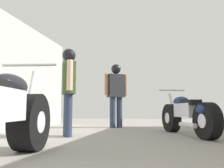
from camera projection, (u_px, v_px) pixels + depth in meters
name	position (u px, v px, depth m)	size (l,w,h in m)	color
ground_plane	(120.00, 143.00, 3.39)	(17.50, 17.50, 0.00)	gray
motorcycle_black_naked	(187.00, 115.00, 4.41)	(0.97, 1.90, 0.92)	black
mechanic_in_blue	(68.00, 83.00, 4.32)	(0.40, 0.61, 1.62)	#2D3851
mechanic_with_helmet	(116.00, 89.00, 6.40)	(0.61, 0.49, 1.74)	#2D3851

